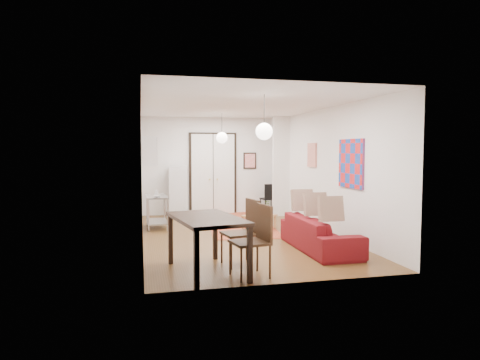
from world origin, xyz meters
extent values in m
plane|color=brown|center=(0.00, 0.00, 0.00)|extent=(7.00, 7.00, 0.00)
cube|color=silver|center=(0.00, 0.00, 2.90)|extent=(4.20, 7.00, 0.02)
cube|color=white|center=(0.00, 3.50, 1.45)|extent=(4.20, 0.02, 2.90)
cube|color=white|center=(0.00, -3.50, 1.45)|extent=(4.20, 0.02, 2.90)
cube|color=white|center=(-2.10, 0.00, 1.45)|extent=(0.02, 7.00, 2.90)
cube|color=white|center=(2.10, 0.00, 1.45)|extent=(0.02, 7.00, 2.90)
cube|color=white|center=(0.00, 3.46, 1.20)|extent=(1.44, 0.06, 2.50)
cube|color=white|center=(1.85, 2.55, 1.45)|extent=(0.50, 0.10, 2.90)
cube|color=white|center=(-1.92, 1.50, 1.90)|extent=(0.35, 1.00, 0.70)
cube|color=red|center=(2.08, -1.25, 1.65)|extent=(0.05, 1.00, 1.00)
cube|color=#F6EDCD|center=(2.08, 0.80, 1.80)|extent=(0.05, 0.50, 0.60)
cube|color=red|center=(1.15, 3.47, 1.60)|extent=(0.40, 0.03, 0.50)
cube|color=#99653F|center=(-2.07, 2.00, 1.95)|extent=(0.03, 0.44, 0.54)
sphere|color=white|center=(0.00, 2.00, 2.25)|extent=(0.30, 0.30, 0.30)
cylinder|color=black|center=(0.00, 2.00, 2.65)|extent=(0.01, 0.01, 0.50)
sphere|color=white|center=(0.00, -2.00, 2.25)|extent=(0.30, 0.30, 0.30)
cylinder|color=black|center=(0.00, -2.00, 2.65)|extent=(0.01, 0.01, 0.50)
cube|color=#C24B30|center=(0.40, 1.64, 0.01)|extent=(2.09, 4.38, 0.01)
imported|color=maroon|center=(1.23, -1.66, 0.32)|extent=(2.19, 0.86, 0.64)
cube|color=tan|center=(0.66, 0.65, 0.34)|extent=(0.91, 0.72, 0.04)
cube|color=tan|center=(0.30, 0.47, 0.16)|extent=(0.06, 0.06, 0.32)
cube|color=tan|center=(1.01, 0.47, 0.16)|extent=(0.06, 0.06, 0.32)
cube|color=tan|center=(0.30, 0.83, 0.16)|extent=(0.06, 0.06, 0.32)
cube|color=tan|center=(1.01, 0.83, 0.16)|extent=(0.06, 0.06, 0.32)
imported|color=#327137|center=(0.76, 0.65, 0.53)|extent=(0.37, 0.39, 0.35)
cube|color=#A2A3A6|center=(-1.75, 1.43, 0.78)|extent=(0.54, 1.05, 0.03)
cube|color=#A2A3A6|center=(-1.75, 1.43, 0.16)|extent=(0.50, 1.01, 0.03)
cylinder|color=#A2A3A6|center=(-1.97, 0.96, 0.39)|extent=(0.04, 0.04, 0.78)
cylinder|color=#A2A3A6|center=(-1.53, 0.96, 0.39)|extent=(0.04, 0.04, 0.78)
cylinder|color=#A2A3A6|center=(-1.97, 1.91, 0.39)|extent=(0.04, 0.04, 0.78)
cylinder|color=#A2A3A6|center=(-1.53, 1.91, 0.39)|extent=(0.04, 0.04, 0.78)
imported|color=beige|center=(-1.75, 1.13, 0.82)|extent=(0.19, 0.19, 0.05)
imported|color=teal|center=(-1.75, 1.68, 0.88)|extent=(0.08, 0.08, 0.17)
cube|color=white|center=(-1.06, 3.15, 0.73)|extent=(0.58, 0.58, 1.47)
cube|color=black|center=(-1.13, -2.71, 0.86)|extent=(1.18, 1.73, 0.06)
cube|color=black|center=(-1.53, -3.46, 0.41)|extent=(0.08, 0.08, 0.82)
cube|color=black|center=(-0.73, -3.46, 0.41)|extent=(0.08, 0.08, 0.82)
cube|color=black|center=(-1.53, -1.97, 0.41)|extent=(0.08, 0.08, 0.82)
cube|color=black|center=(-0.73, -1.97, 0.41)|extent=(0.08, 0.08, 0.82)
cube|color=#382212|center=(-0.53, -2.36, 0.53)|extent=(0.60, 0.59, 0.04)
cube|color=#382212|center=(-0.53, -2.12, 0.82)|extent=(0.13, 0.50, 0.55)
cylinder|color=#382212|center=(-0.75, -2.60, 0.26)|extent=(0.03, 0.03, 0.53)
cylinder|color=#382212|center=(-0.31, -2.60, 0.26)|extent=(0.03, 0.03, 0.53)
cylinder|color=#382212|center=(-0.75, -2.13, 0.26)|extent=(0.03, 0.03, 0.53)
cylinder|color=#382212|center=(-0.31, -2.13, 0.26)|extent=(0.03, 0.03, 0.53)
cube|color=#382212|center=(-0.53, -3.06, 0.53)|extent=(0.60, 0.59, 0.04)
cube|color=#382212|center=(-0.53, -2.82, 0.82)|extent=(0.13, 0.50, 0.55)
cylinder|color=#382212|center=(-0.75, -3.30, 0.26)|extent=(0.03, 0.03, 0.53)
cylinder|color=#382212|center=(-0.31, -3.30, 0.26)|extent=(0.03, 0.03, 0.53)
cylinder|color=#382212|center=(-0.75, -2.83, 0.26)|extent=(0.03, 0.03, 0.53)
cylinder|color=#382212|center=(-0.31, -2.83, 0.26)|extent=(0.03, 0.03, 0.53)
cube|color=black|center=(1.65, 3.15, 0.44)|extent=(0.47, 0.47, 0.04)
cube|color=black|center=(1.65, 3.34, 0.69)|extent=(0.42, 0.09, 0.44)
cylinder|color=black|center=(1.47, 2.97, 0.22)|extent=(0.03, 0.03, 0.44)
cylinder|color=black|center=(1.83, 2.97, 0.22)|extent=(0.03, 0.03, 0.44)
cylinder|color=black|center=(1.47, 3.33, 0.22)|extent=(0.03, 0.03, 0.44)
cylinder|color=black|center=(1.83, 3.33, 0.22)|extent=(0.03, 0.03, 0.44)
camera|label=1|loc=(-2.12, -9.25, 1.92)|focal=32.00mm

